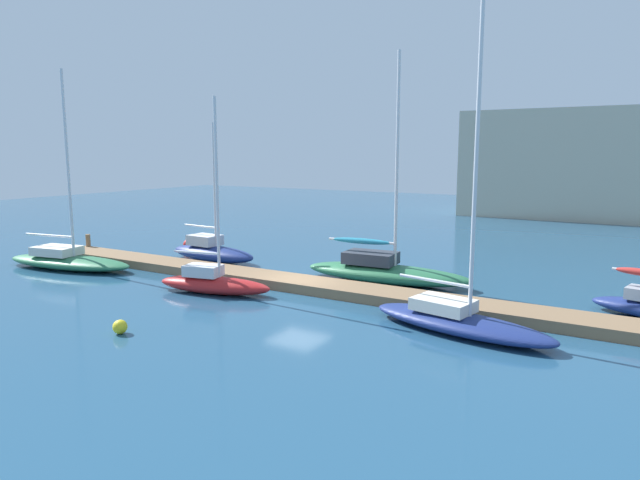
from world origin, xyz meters
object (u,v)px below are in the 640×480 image
sailboat_0 (67,259)px  mooring_buoy_red (188,244)px  sailboat_1 (212,251)px  mooring_buoy_yellow (120,327)px  sailboat_2 (213,281)px  harbor_building_distant (577,164)px  sailboat_4 (458,318)px  sailboat_3 (384,270)px

sailboat_0 → mooring_buoy_red: 8.07m
sailboat_1 → mooring_buoy_yellow: sailboat_1 is taller
sailboat_2 → harbor_building_distant: harbor_building_distant is taller
sailboat_2 → sailboat_4: 11.13m
sailboat_0 → mooring_buoy_yellow: sailboat_0 is taller
mooring_buoy_yellow → sailboat_3: bearing=68.6°
sailboat_3 → mooring_buoy_yellow: 12.79m
sailboat_2 → mooring_buoy_yellow: 6.10m
sailboat_3 → sailboat_0: bearing=-164.2°
mooring_buoy_red → sailboat_2: bearing=-40.9°
sailboat_3 → sailboat_4: bearing=-50.5°
sailboat_2 → sailboat_4: (11.12, 0.22, -0.03)m
sailboat_4 → harbor_building_distant: size_ratio=0.56×
sailboat_4 → sailboat_2: bearing=-167.9°
sailboat_3 → harbor_building_distant: sailboat_3 is taller
sailboat_2 → harbor_building_distant: size_ratio=0.43×
sailboat_2 → sailboat_3: sailboat_3 is taller
sailboat_0 → sailboat_1: 7.75m
sailboat_3 → harbor_building_distant: (4.28, 35.42, 4.49)m
sailboat_3 → harbor_building_distant: 35.96m
harbor_building_distant → mooring_buoy_red: bearing=-120.0°
sailboat_1 → mooring_buoy_red: (-4.14, 2.34, -0.28)m
sailboat_0 → sailboat_2: bearing=-9.7°
mooring_buoy_red → mooring_buoy_yellow: mooring_buoy_red is taller
sailboat_4 → mooring_buoy_red: bearing=170.0°
sailboat_4 → mooring_buoy_red: (-20.39, 7.81, -0.21)m
sailboat_0 → sailboat_1: bearing=37.3°
sailboat_4 → mooring_buoy_red: size_ratio=18.32×
mooring_buoy_red → mooring_buoy_yellow: size_ratio=1.23×
sailboat_2 → harbor_building_distant: 42.76m
sailboat_2 → mooring_buoy_red: sailboat_2 is taller
sailboat_1 → mooring_buoy_red: sailboat_1 is taller
sailboat_3 → sailboat_4: (5.42, -5.69, -0.10)m
sailboat_1 → harbor_building_distant: 38.97m
mooring_buoy_yellow → sailboat_0: bearing=152.2°
sailboat_4 → mooring_buoy_yellow: bearing=-137.4°
sailboat_1 → sailboat_4: sailboat_4 is taller
sailboat_4 → mooring_buoy_yellow: size_ratio=22.49×
sailboat_2 → harbor_building_distant: (9.99, 41.32, 4.55)m
sailboat_0 → mooring_buoy_red: bearing=72.2°
sailboat_0 → harbor_building_distant: size_ratio=0.52×
sailboat_1 → sailboat_4: (16.25, -5.47, -0.07)m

